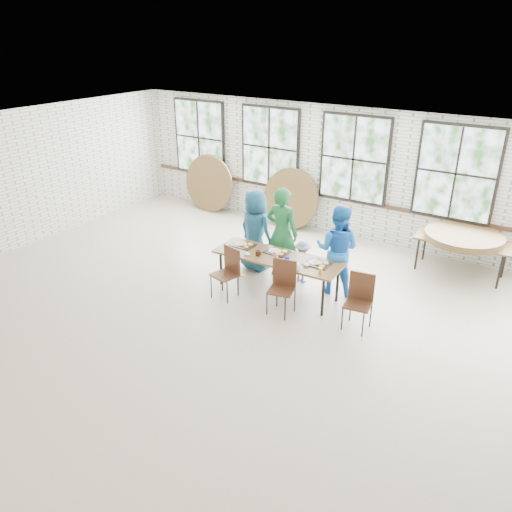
{
  "coord_description": "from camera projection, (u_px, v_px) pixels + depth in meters",
  "views": [
    {
      "loc": [
        4.13,
        -6.0,
        4.56
      ],
      "look_at": [
        0.0,
        0.4,
        1.05
      ],
      "focal_mm": 35.0,
      "sensor_mm": 36.0,
      "label": 1
    }
  ],
  "objects": [
    {
      "name": "chair_spare",
      "position": [
        360.0,
        296.0,
        8.13
      ],
      "size": [
        0.48,
        0.46,
        0.95
      ],
      "rotation": [
        0.0,
        0.0,
        0.15
      ],
      "color": "#492918",
      "rests_on": "ground"
    },
    {
      "name": "adult_blue",
      "position": [
        337.0,
        250.0,
        9.12
      ],
      "size": [
        0.91,
        0.76,
        1.7
      ],
      "primitive_type": "imported",
      "rotation": [
        0.0,
        0.0,
        3.3
      ],
      "color": "blue",
      "rests_on": "ground"
    },
    {
      "name": "tabletop_clutter",
      "position": [
        282.0,
        257.0,
        9.02
      ],
      "size": [
        2.03,
        0.65,
        0.11
      ],
      "color": "black",
      "rests_on": "dining_table"
    },
    {
      "name": "dining_table",
      "position": [
        278.0,
        259.0,
        9.13
      ],
      "size": [
        2.43,
        0.89,
        0.74
      ],
      "rotation": [
        0.0,
        0.0,
        0.04
      ],
      "color": "brown",
      "rests_on": "ground"
    },
    {
      "name": "room",
      "position": [
        354.0,
        161.0,
        11.14
      ],
      "size": [
        12.0,
        12.0,
        12.0
      ],
      "color": "beige",
      "rests_on": "ground"
    },
    {
      "name": "round_tops_leaning",
      "position": [
        234.0,
        188.0,
        12.98
      ],
      "size": [
        4.03,
        0.42,
        1.49
      ],
      "color": "brown",
      "rests_on": "ground"
    },
    {
      "name": "chair_near_left",
      "position": [
        228.0,
        268.0,
        9.08
      ],
      "size": [
        0.51,
        0.5,
        0.95
      ],
      "rotation": [
        0.0,
        0.0,
        -0.25
      ],
      "color": "#492918",
      "rests_on": "ground"
    },
    {
      "name": "toddler",
      "position": [
        302.0,
        262.0,
        9.64
      ],
      "size": [
        0.59,
        0.39,
        0.85
      ],
      "primitive_type": "imported",
      "rotation": [
        0.0,
        0.0,
        3.0
      ],
      "color": "#162745",
      "rests_on": "ground"
    },
    {
      "name": "adult_green",
      "position": [
        282.0,
        233.0,
        9.67
      ],
      "size": [
        0.68,
        0.45,
        1.84
      ],
      "primitive_type": "imported",
      "rotation": [
        0.0,
        0.0,
        3.15
      ],
      "color": "#1A6231",
      "rests_on": "ground"
    },
    {
      "name": "storage_table",
      "position": [
        463.0,
        242.0,
        9.85
      ],
      "size": [
        1.83,
        0.82,
        0.74
      ],
      "rotation": [
        0.0,
        0.0,
        0.04
      ],
      "color": "brown",
      "rests_on": "ground"
    },
    {
      "name": "round_tops_stacked",
      "position": [
        464.0,
        237.0,
        9.8
      ],
      "size": [
        1.5,
        1.5,
        0.13
      ],
      "color": "brown",
      "rests_on": "storage_table"
    },
    {
      "name": "adult_teal",
      "position": [
        255.0,
        231.0,
        10.01
      ],
      "size": [
        0.91,
        0.7,
        1.67
      ],
      "primitive_type": "imported",
      "rotation": [
        0.0,
        0.0,
        2.92
      ],
      "color": "navy",
      "rests_on": "ground"
    },
    {
      "name": "chair_near_right",
      "position": [
        283.0,
        282.0,
        8.58
      ],
      "size": [
        0.5,
        0.49,
        0.95
      ],
      "rotation": [
        0.0,
        0.0,
        0.24
      ],
      "color": "#492918",
      "rests_on": "ground"
    }
  ]
}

